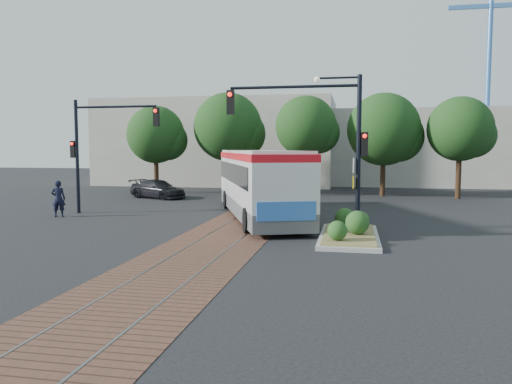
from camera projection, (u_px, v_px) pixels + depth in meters
ground at (233, 231)px, 20.99m from camera, size 120.00×120.00×0.00m
trackbed at (252, 218)px, 24.90m from camera, size 3.60×40.00×0.02m
tree_row at (302, 129)px, 36.38m from camera, size 26.40×5.60×7.67m
warehouses at (297, 145)px, 48.86m from camera, size 40.00×13.00×8.00m
crane at (488, 74)px, 49.83m from camera, size 8.00×0.50×18.00m
city_bus at (259, 180)px, 24.88m from camera, size 6.83×12.64×3.35m
traffic_island at (350, 230)px, 19.16m from camera, size 2.20×5.20×1.13m
signal_pole_main at (326, 130)px, 19.09m from camera, size 5.49×0.46×6.00m
signal_pole_left at (96, 140)px, 26.16m from camera, size 4.99×0.34×6.00m
officer at (58, 199)px, 25.15m from camera, size 0.79×0.66×1.85m
parked_car at (158, 189)px, 34.65m from camera, size 4.74×3.45×1.28m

